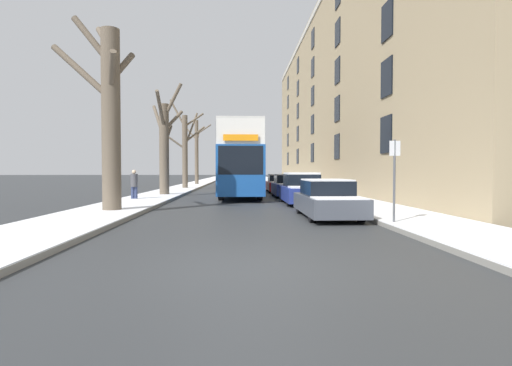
# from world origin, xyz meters

# --- Properties ---
(ground_plane) EXTENTS (320.00, 320.00, 0.00)m
(ground_plane) POSITION_xyz_m (0.00, 0.00, 0.00)
(ground_plane) COLOR #303335
(sidewalk_left) EXTENTS (2.92, 130.00, 0.16)m
(sidewalk_left) POSITION_xyz_m (-5.42, 53.00, 0.08)
(sidewalk_left) COLOR gray
(sidewalk_left) RESTS_ON ground
(sidewalk_right) EXTENTS (2.92, 130.00, 0.16)m
(sidewalk_right) POSITION_xyz_m (5.42, 53.00, 0.08)
(sidewalk_right) COLOR gray
(sidewalk_right) RESTS_ON ground
(terrace_facade_right) EXTENTS (9.10, 54.98, 17.09)m
(terrace_facade_right) POSITION_xyz_m (11.38, 31.61, 8.55)
(terrace_facade_right) COLOR tan
(terrace_facade_right) RESTS_ON ground
(bare_tree_left_0) EXTENTS (3.25, 3.69, 7.92)m
(bare_tree_left_0) POSITION_xyz_m (-5.29, 8.84, 3.98)
(bare_tree_left_0) COLOR brown
(bare_tree_left_0) RESTS_ON ground
(bare_tree_left_1) EXTENTS (2.51, 4.45, 7.23)m
(bare_tree_left_1) POSITION_xyz_m (-5.08, 19.14, 3.42)
(bare_tree_left_1) COLOR brown
(bare_tree_left_1) RESTS_ON ground
(bare_tree_left_2) EXTENTS (3.29, 2.61, 8.09)m
(bare_tree_left_2) POSITION_xyz_m (-5.04, 29.01, 3.75)
(bare_tree_left_2) COLOR brown
(bare_tree_left_2) RESTS_ON ground
(bare_tree_left_3) EXTENTS (3.29, 2.25, 7.82)m
(bare_tree_left_3) POSITION_xyz_m (-5.14, 39.47, 4.08)
(bare_tree_left_3) COLOR brown
(bare_tree_left_3) RESTS_ON ground
(double_decker_bus) EXTENTS (2.56, 11.50, 4.45)m
(double_decker_bus) POSITION_xyz_m (-0.19, 19.10, 2.52)
(double_decker_bus) COLOR #194C99
(double_decker_bus) RESTS_ON ground
(parked_car_0) EXTENTS (1.81, 4.49, 1.36)m
(parked_car_0) POSITION_xyz_m (2.86, 7.23, 0.63)
(parked_car_0) COLOR #474C56
(parked_car_0) RESTS_ON ground
(parked_car_1) EXTENTS (1.84, 4.43, 1.58)m
(parked_car_1) POSITION_xyz_m (2.86, 13.02, 0.72)
(parked_car_1) COLOR navy
(parked_car_1) RESTS_ON ground
(parked_car_2) EXTENTS (1.89, 4.11, 1.44)m
(parked_car_2) POSITION_xyz_m (2.86, 18.39, 0.67)
(parked_car_2) COLOR navy
(parked_car_2) RESTS_ON ground
(parked_car_3) EXTENTS (1.89, 4.34, 1.41)m
(parked_car_3) POSITION_xyz_m (2.86, 24.07, 0.65)
(parked_car_3) COLOR maroon
(parked_car_3) RESTS_ON ground
(pedestrian_left_sidewalk) EXTENTS (0.37, 0.37, 1.72)m
(pedestrian_left_sidewalk) POSITION_xyz_m (-5.93, 14.92, 0.94)
(pedestrian_left_sidewalk) COLOR navy
(pedestrian_left_sidewalk) RESTS_ON ground
(street_sign_post) EXTENTS (0.32, 0.07, 2.57)m
(street_sign_post) POSITION_xyz_m (4.26, 4.64, 1.47)
(street_sign_post) COLOR #4C4F54
(street_sign_post) RESTS_ON ground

